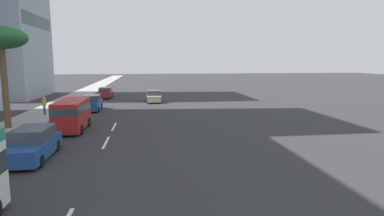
% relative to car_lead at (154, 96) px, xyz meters
% --- Properties ---
extents(ground_plane, '(198.00, 198.00, 0.00)m').
position_rel_car_lead_xyz_m(ground_plane, '(-4.60, 3.57, -0.74)').
color(ground_plane, '#2D2D30').
extents(sidewalk_right, '(162.00, 3.85, 0.15)m').
position_rel_car_lead_xyz_m(sidewalk_right, '(-4.60, 11.44, -0.67)').
color(sidewalk_right, '#9E9B93').
rests_on(sidewalk_right, ground_plane).
extents(lane_stripe_mid, '(3.20, 0.16, 0.01)m').
position_rel_car_lead_xyz_m(lane_stripe_mid, '(-20.88, 3.57, -0.74)').
color(lane_stripe_mid, silver).
rests_on(lane_stripe_mid, ground_plane).
extents(lane_stripe_far, '(3.20, 0.16, 0.01)m').
position_rel_car_lead_xyz_m(lane_stripe_far, '(-15.72, 3.57, -0.74)').
color(lane_stripe_far, silver).
rests_on(lane_stripe_far, ground_plane).
extents(car_lead, '(4.47, 1.86, 1.56)m').
position_rel_car_lead_xyz_m(car_lead, '(0.00, 0.00, 0.00)').
color(car_lead, beige).
rests_on(car_lead, ground_plane).
extents(car_second, '(4.80, 1.96, 1.72)m').
position_rel_car_lead_xyz_m(car_second, '(-23.91, 7.11, 0.07)').
color(car_second, '#1E478C').
rests_on(car_second, ground_plane).
extents(car_third, '(4.18, 1.92, 1.67)m').
position_rel_car_lead_xyz_m(car_third, '(-6.46, 6.91, 0.04)').
color(car_third, '#1E478C').
rests_on(car_third, ground_plane).
extents(car_fourth, '(4.42, 1.85, 1.53)m').
position_rel_car_lead_xyz_m(car_fourth, '(5.60, 6.94, -0.01)').
color(car_fourth, '#A51E1E').
rests_on(car_fourth, ground_plane).
extents(van_fifth, '(5.13, 2.06, 2.36)m').
position_rel_car_lead_xyz_m(van_fifth, '(-16.69, 6.60, 0.61)').
color(van_fifth, '#A51E1E').
rests_on(van_fifth, ground_plane).
extents(pedestrian_near_lamp, '(0.34, 0.39, 1.81)m').
position_rel_car_lead_xyz_m(pedestrian_near_lamp, '(-9.68, 10.81, 0.42)').
color(pedestrian_near_lamp, navy).
rests_on(pedestrian_near_lamp, sidewalk_right).
extents(palm_tree, '(3.84, 3.84, 7.85)m').
position_rel_car_lead_xyz_m(palm_tree, '(-15.59, 11.77, 6.19)').
color(palm_tree, brown).
rests_on(palm_tree, sidewalk_right).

